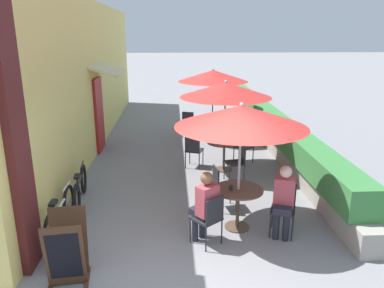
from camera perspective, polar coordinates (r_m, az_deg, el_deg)
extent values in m
plane|color=gray|center=(5.51, 0.31, -20.64)|extent=(120.00, 120.00, 0.00)
cube|color=#E0CC6B|center=(11.72, -14.49, 10.11)|extent=(0.24, 14.10, 4.20)
cube|color=#4C1919|center=(5.54, -25.34, 2.14)|extent=(0.12, 0.56, 4.20)
cube|color=maroon|center=(11.16, -13.98, 4.37)|extent=(0.08, 0.96, 2.10)
cube|color=beige|center=(10.92, -12.83, 11.10)|extent=(0.78, 1.80, 0.30)
cube|color=gray|center=(12.12, 11.49, 1.47)|extent=(0.44, 13.10, 0.45)
cube|color=#387A3D|center=(12.00, 11.62, 3.80)|extent=(0.60, 12.45, 0.56)
cylinder|color=brown|center=(6.87, 6.86, -12.40)|extent=(0.44, 0.44, 0.02)
cylinder|color=brown|center=(6.71, 6.97, -9.72)|extent=(0.06, 0.06, 0.72)
cylinder|color=brown|center=(6.56, 7.08, -6.93)|extent=(0.86, 0.86, 0.02)
cylinder|color=#B7B7BC|center=(6.42, 7.19, -4.05)|extent=(0.04, 0.04, 2.16)
cone|color=red|center=(6.15, 7.51, 4.26)|extent=(2.20, 2.20, 0.36)
sphere|color=#B7B7BC|center=(6.12, 7.57, 5.99)|extent=(0.07, 0.07, 0.07)
cube|color=#232328|center=(6.16, 2.19, -11.27)|extent=(0.56, 0.56, 0.04)
cube|color=#232328|center=(5.95, 3.48, -10.09)|extent=(0.31, 0.26, 0.42)
cylinder|color=#232328|center=(6.50, 2.19, -11.97)|extent=(0.02, 0.02, 0.45)
cylinder|color=#232328|center=(6.28, -0.22, -13.04)|extent=(0.02, 0.02, 0.45)
cylinder|color=#232328|center=(6.28, 4.55, -13.11)|extent=(0.02, 0.02, 0.45)
cylinder|color=#232328|center=(6.05, 2.14, -14.28)|extent=(0.02, 0.02, 0.45)
cylinder|color=#23232D|center=(6.43, 1.54, -12.18)|extent=(0.11, 0.11, 0.47)
cylinder|color=#23232D|center=(6.33, 0.47, -12.66)|extent=(0.11, 0.11, 0.47)
cube|color=#23232D|center=(6.18, 1.61, -10.33)|extent=(0.46, 0.47, 0.12)
cube|color=#AD424C|center=(6.00, 2.36, -8.55)|extent=(0.40, 0.39, 0.50)
sphere|color=brown|center=(5.87, 2.27, -5.22)|extent=(0.20, 0.20, 0.20)
cube|color=#232328|center=(6.59, 13.68, -9.81)|extent=(0.52, 0.52, 0.04)
cube|color=#232328|center=(6.67, 13.93, -7.50)|extent=(0.37, 0.16, 0.42)
cylinder|color=#232328|center=(6.55, 11.81, -12.10)|extent=(0.02, 0.02, 0.45)
cylinder|color=#232328|center=(6.53, 15.02, -12.41)|extent=(0.02, 0.02, 0.45)
cylinder|color=#232328|center=(6.86, 12.15, -10.69)|extent=(0.02, 0.02, 0.45)
cylinder|color=#232328|center=(6.85, 15.19, -10.98)|extent=(0.02, 0.02, 0.45)
cylinder|color=#23232D|center=(6.54, 12.70, -12.11)|extent=(0.11, 0.11, 0.47)
cylinder|color=#23232D|center=(6.53, 14.13, -12.25)|extent=(0.11, 0.11, 0.47)
cube|color=#23232D|center=(6.48, 13.66, -9.52)|extent=(0.41, 0.44, 0.12)
cube|color=#AD424C|center=(6.47, 13.89, -7.11)|extent=(0.40, 0.33, 0.50)
sphere|color=beige|center=(6.32, 14.11, -4.11)|extent=(0.20, 0.20, 0.20)
cube|color=#232328|center=(7.34, 5.02, -6.57)|extent=(0.46, 0.46, 0.04)
cube|color=#232328|center=(7.21, 3.65, -5.17)|extent=(0.09, 0.38, 0.42)
cylinder|color=#232328|center=(7.32, 6.76, -8.59)|extent=(0.02, 0.02, 0.45)
cylinder|color=#232328|center=(7.63, 5.88, -7.47)|extent=(0.02, 0.02, 0.45)
cylinder|color=#232328|center=(7.22, 4.02, -8.89)|extent=(0.02, 0.02, 0.45)
cylinder|color=#232328|center=(7.54, 3.26, -7.74)|extent=(0.02, 0.02, 0.45)
cylinder|color=#232328|center=(6.48, 5.92, -6.63)|extent=(0.07, 0.07, 0.09)
cylinder|color=brown|center=(9.50, 4.84, -3.87)|extent=(0.44, 0.44, 0.02)
cylinder|color=brown|center=(9.38, 4.89, -1.82)|extent=(0.06, 0.06, 0.72)
cylinder|color=brown|center=(9.27, 4.94, 0.27)|extent=(0.86, 0.86, 0.02)
cylinder|color=#B7B7BC|center=(9.18, 5.00, 2.38)|extent=(0.04, 0.04, 2.16)
cone|color=red|center=(8.99, 5.15, 8.26)|extent=(2.20, 2.20, 0.36)
sphere|color=#B7B7BC|center=(8.97, 5.18, 9.45)|extent=(0.07, 0.07, 0.07)
cube|color=#232328|center=(9.92, 7.89, -0.40)|extent=(0.56, 0.56, 0.04)
cube|color=#232328|center=(9.97, 7.11, 0.98)|extent=(0.31, 0.27, 0.42)
cylinder|color=#232328|center=(9.74, 7.99, -2.11)|extent=(0.02, 0.02, 0.45)
cylinder|color=#232328|center=(10.01, 9.29, -1.64)|extent=(0.02, 0.02, 0.45)
cylinder|color=#232328|center=(9.96, 6.38, -1.63)|extent=(0.02, 0.02, 0.45)
cylinder|color=#232328|center=(10.22, 7.70, -1.19)|extent=(0.02, 0.02, 0.45)
cube|color=#232328|center=(9.53, 0.37, -0.94)|extent=(0.51, 0.51, 0.04)
cube|color=#232328|center=(9.30, 0.04, -0.04)|extent=(0.37, 0.16, 0.42)
cylinder|color=#232328|center=(9.72, 1.68, -1.99)|extent=(0.02, 0.02, 0.45)
cylinder|color=#232328|center=(9.81, -0.35, -1.80)|extent=(0.02, 0.02, 0.45)
cylinder|color=#232328|center=(9.39, 1.11, -2.67)|extent=(0.02, 0.02, 0.45)
cylinder|color=#232328|center=(9.49, -0.99, -2.46)|extent=(0.02, 0.02, 0.45)
cube|color=#232328|center=(8.66, 6.47, -2.89)|extent=(0.46, 0.46, 0.04)
cube|color=#232328|center=(8.66, 7.67, -1.48)|extent=(0.10, 0.38, 0.42)
cylinder|color=#232328|center=(8.84, 4.93, -3.98)|extent=(0.02, 0.02, 0.45)
cylinder|color=#232328|center=(8.53, 5.68, -4.81)|extent=(0.02, 0.02, 0.45)
cylinder|color=#232328|center=(8.96, 7.13, -3.78)|extent=(0.02, 0.02, 0.45)
cylinder|color=#232328|center=(8.64, 7.94, -4.59)|extent=(0.02, 0.02, 0.45)
cylinder|color=brown|center=(12.28, 3.07, 0.96)|extent=(0.44, 0.44, 0.02)
cylinder|color=brown|center=(12.19, 3.09, 2.57)|extent=(0.06, 0.06, 0.72)
cylinder|color=brown|center=(12.10, 3.12, 4.21)|extent=(0.86, 0.86, 0.02)
cylinder|color=#B7B7BC|center=(12.03, 3.15, 5.85)|extent=(0.04, 0.04, 2.16)
cone|color=red|center=(11.89, 3.22, 10.35)|extent=(2.20, 2.20, 0.36)
sphere|color=#B7B7BC|center=(11.87, 3.24, 11.26)|extent=(0.07, 0.07, 0.07)
cube|color=#232328|center=(12.04, 6.70, 2.70)|extent=(0.50, 0.50, 0.04)
cube|color=#232328|center=(12.17, 6.86, 3.86)|extent=(0.37, 0.14, 0.42)
cylinder|color=#232328|center=(11.95, 5.68, 1.51)|extent=(0.02, 0.02, 0.45)
cylinder|color=#232328|center=(11.90, 7.39, 1.39)|extent=(0.02, 0.02, 0.45)
cylinder|color=#232328|center=(12.29, 5.95, 1.94)|extent=(0.02, 0.02, 0.45)
cylinder|color=#232328|center=(12.25, 7.62, 1.82)|extent=(0.02, 0.02, 0.45)
cube|color=#232328|center=(12.34, -0.41, 3.16)|extent=(0.50, 0.50, 0.04)
cube|color=#232328|center=(12.12, -0.64, 3.93)|extent=(0.37, 0.14, 0.42)
cylinder|color=#232328|center=(12.52, 0.60, 2.30)|extent=(0.02, 0.02, 0.45)
cylinder|color=#232328|center=(12.61, -0.98, 2.40)|extent=(0.02, 0.02, 0.45)
cylinder|color=#232328|center=(12.18, 0.19, 1.89)|extent=(0.02, 0.02, 0.45)
cylinder|color=#232328|center=(12.27, -1.44, 2.00)|extent=(0.02, 0.02, 0.45)
cylinder|color=#232328|center=(11.99, 3.66, 4.37)|extent=(0.07, 0.07, 0.09)
torus|color=black|center=(7.35, -18.25, -8.42)|extent=(0.06, 0.65, 0.65)
torus|color=black|center=(6.43, -20.69, -12.47)|extent=(0.06, 0.65, 0.65)
cylinder|color=silver|center=(6.81, -19.52, -8.97)|extent=(0.04, 0.85, 0.04)
cylinder|color=silver|center=(6.72, -19.83, -10.91)|extent=(0.04, 0.62, 0.41)
cylinder|color=silver|center=(6.51, -20.32, -9.32)|extent=(0.04, 0.04, 0.23)
cube|color=black|center=(6.46, -20.42, -8.41)|extent=(0.10, 0.22, 0.05)
cylinder|color=silver|center=(7.18, -18.58, -6.10)|extent=(0.03, 0.46, 0.03)
torus|color=black|center=(8.41, -16.21, -5.07)|extent=(0.13, 0.63, 0.63)
torus|color=black|center=(7.42, -17.13, -8.14)|extent=(0.13, 0.63, 0.63)
cylinder|color=black|center=(7.85, -16.74, -5.34)|extent=(0.13, 0.84, 0.04)
cylinder|color=black|center=(7.74, -16.81, -6.95)|extent=(0.11, 0.62, 0.41)
cylinder|color=black|center=(7.54, -17.07, -5.51)|extent=(0.04, 0.04, 0.22)
cube|color=black|center=(7.50, -17.14, -4.73)|extent=(0.12, 0.23, 0.05)
cylinder|color=black|center=(8.26, -16.43, -3.04)|extent=(0.08, 0.46, 0.03)
cube|color=#422819|center=(5.75, -18.28, -13.84)|extent=(0.54, 0.29, 0.98)
cube|color=black|center=(5.76, -18.27, -13.57)|extent=(0.44, 0.21, 0.74)
cube|color=#422819|center=(5.41, -18.84, -15.97)|extent=(0.54, 0.29, 0.98)
cube|color=black|center=(5.39, -18.89, -15.90)|extent=(0.44, 0.21, 0.74)
cube|color=#422819|center=(5.81, -15.64, -18.93)|extent=(0.12, 0.48, 0.02)
cube|color=#422819|center=(5.89, -20.51, -18.94)|extent=(0.12, 0.48, 0.02)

